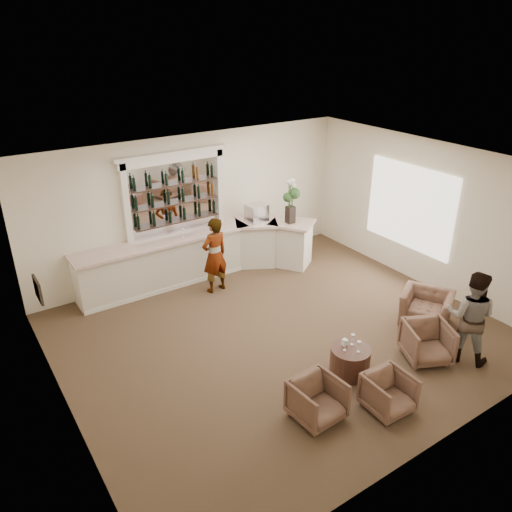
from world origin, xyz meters
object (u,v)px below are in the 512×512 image
Objects in this scene: armchair_left at (317,400)px; armchair_center at (389,393)px; armchair_right at (427,342)px; sommelier at (215,255)px; flower_vase at (291,198)px; guest at (470,317)px; espresso_machine at (257,213)px; bar_counter at (200,256)px; armchair_far at (426,307)px; cocktail_table at (350,361)px.

armchair_center is at bearing -28.03° from armchair_left.
armchair_right is (1.55, 0.53, 0.04)m from armchair_center.
flower_vase is (2.16, 0.12, 0.89)m from sommelier.
guest is (2.48, -4.68, -0.01)m from sommelier.
flower_vase is at bearing -44.36° from espresso_machine.
bar_counter is 5.13m from armchair_far.
armchair_left reaches higher than armchair_far.
flower_vase is at bearing 162.41° from armchair_far.
flower_vase reaches higher than armchair_right.
flower_vase reaches higher than armchair_left.
armchair_center is at bearing -110.24° from flower_vase.
bar_counter reaches higher than armchair_left.
guest is 1.39m from armchair_far.
espresso_machine is (1.23, 5.53, 1.03)m from armchair_center.
armchair_center is at bearing -104.49° from espresso_machine.
flower_vase is at bearing 175.83° from sommelier.
bar_counter is 5.41m from armchair_right.
espresso_machine is at bearing -18.38° from guest.
armchair_right is at bearing 106.20° from sommelier.
armchair_left is 2.59m from armchair_right.
sommelier is 4.90m from armchair_center.
flower_vase reaches higher than cocktail_table.
armchair_right is at bearing -93.65° from flower_vase.
sommelier is 3.70× the size of espresso_machine.
bar_counter is 7.76× the size of armchair_left.
cocktail_table is at bearing -84.50° from bar_counter.
guest is at bearing -21.92° from cocktail_table.
armchair_far is (0.43, 1.20, -0.55)m from guest.
armchair_far is 3.95m from flower_vase.
guest reaches higher than armchair_center.
sommelier is 2.34m from flower_vase.
sommelier is 1.01× the size of guest.
armchair_left is 0.67× the size of flower_vase.
armchair_center is at bearing 86.57° from sommelier.
cocktail_table is at bearing 89.51° from sommelier.
espresso_machine reaches higher than armchair_left.
guest is 2.35× the size of armchair_left.
armchair_center is 0.71× the size of armchair_far.
espresso_machine is 0.92m from flower_vase.
guest reaches higher than cocktail_table.
armchair_right is 5.10m from espresso_machine.
armchair_center is 5.76m from espresso_machine.
sommelier is 4.47m from armchair_left.
armchair_center is at bearing -97.61° from cocktail_table.
armchair_left is 5.53m from flower_vase.
armchair_far is at bearing 8.95° from cocktail_table.
cocktail_table is 0.62× the size of flower_vase.
sommelier reaches higher than armchair_far.
armchair_right is at bearing 21.21° from armchair_center.
armchair_right is 4.67m from flower_vase.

